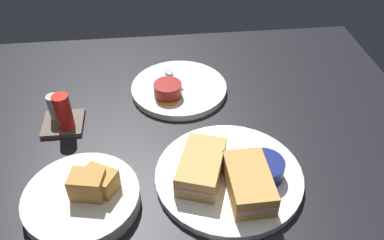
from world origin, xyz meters
The scene contains 12 objects.
ground_plane centered at (0.00, 0.00, -1.50)cm, with size 110.00×110.00×3.00cm, color black.
plate_sandwich_main centered at (-5.07, -6.64, 0.80)cm, with size 29.00×29.00×1.60cm, color white.
sandwich_half_near centered at (-4.97, -1.13, 4.00)cm, with size 14.81×11.42×4.80cm.
sandwich_half_far centered at (-9.89, -9.31, 4.00)cm, with size 13.39×7.84×4.80cm.
ramekin_dark_sauce centered at (-6.20, -13.07, 3.56)cm, with size 7.87×7.87×3.63cm.
spoon_by_dark_ramekin centered at (-3.92, -7.52, 1.96)cm, with size 5.14×9.68×0.80cm.
plate_chips_companion centered at (25.45, 0.62, 0.80)cm, with size 23.98×23.98×1.60cm, color white.
ramekin_light_gravy centered at (21.85, 3.61, 3.41)cm, with size 6.78×6.78×3.34cm.
spoon_by_gravy_ramekin centered at (30.18, 2.34, 1.96)cm, with size 9.77×4.79×0.80cm.
plantain_chip_scatter centered at (22.52, 3.49, 1.90)cm, with size 12.28×7.15×0.60cm.
bread_basket_rear centered at (-8.28, 21.04, 2.03)cm, with size 21.36×21.36×7.78cm.
condiment_caddy centered at (14.71, 27.80, 3.41)cm, with size 9.00×9.00×9.50cm.
Camera 1 is at (-57.79, 6.40, 60.63)cm, focal length 37.88 mm.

